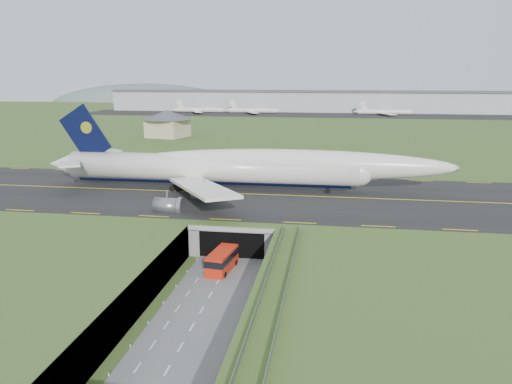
# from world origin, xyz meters

# --- Properties ---
(ground) EXTENTS (900.00, 900.00, 0.00)m
(ground) POSITION_xyz_m (0.00, 0.00, 0.00)
(ground) COLOR #3D5C25
(ground) RESTS_ON ground
(airfield_deck) EXTENTS (800.00, 800.00, 6.00)m
(airfield_deck) POSITION_xyz_m (0.00, 0.00, 3.00)
(airfield_deck) COLOR gray
(airfield_deck) RESTS_ON ground
(trench_road) EXTENTS (12.00, 75.00, 0.20)m
(trench_road) POSITION_xyz_m (0.00, -7.50, 0.10)
(trench_road) COLOR slate
(trench_road) RESTS_ON ground
(taxiway) EXTENTS (800.00, 44.00, 0.18)m
(taxiway) POSITION_xyz_m (0.00, 33.00, 6.09)
(taxiway) COLOR black
(taxiway) RESTS_ON airfield_deck
(tunnel_portal) EXTENTS (17.00, 22.30, 6.00)m
(tunnel_portal) POSITION_xyz_m (0.00, 16.71, 3.33)
(tunnel_portal) COLOR gray
(tunnel_portal) RESTS_ON ground
(guideway) EXTENTS (3.00, 53.00, 7.05)m
(guideway) POSITION_xyz_m (11.00, -19.11, 5.32)
(guideway) COLOR #A8A8A3
(guideway) RESTS_ON ground
(jumbo_jet) EXTENTS (96.82, 61.97, 20.50)m
(jumbo_jet) POSITION_xyz_m (-3.90, 36.64, 11.52)
(jumbo_jet) COLOR silver
(jumbo_jet) RESTS_ON ground
(shuttle_tram) EXTENTS (4.27, 8.86, 3.45)m
(shuttle_tram) POSITION_xyz_m (-0.42, 1.99, 1.89)
(shuttle_tram) COLOR red
(shuttle_tram) RESTS_ON ground
(service_building) EXTENTS (26.01, 26.01, 11.79)m
(service_building) POSITION_xyz_m (-54.27, 133.69, 12.98)
(service_building) COLOR #C5B38E
(service_building) RESTS_ON ground
(cargo_terminal) EXTENTS (320.00, 67.00, 15.60)m
(cargo_terminal) POSITION_xyz_m (-0.21, 299.41, 13.96)
(cargo_terminal) COLOR #B2B2B2
(cargo_terminal) RESTS_ON ground
(distant_hills) EXTENTS (700.00, 91.00, 60.00)m
(distant_hills) POSITION_xyz_m (64.38, 430.00, -4.00)
(distant_hills) COLOR slate
(distant_hills) RESTS_ON ground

